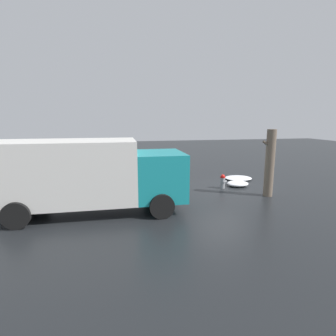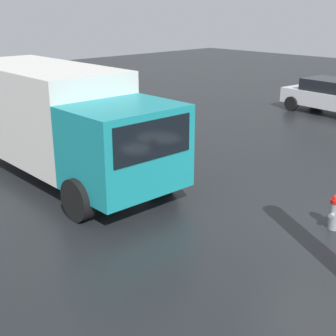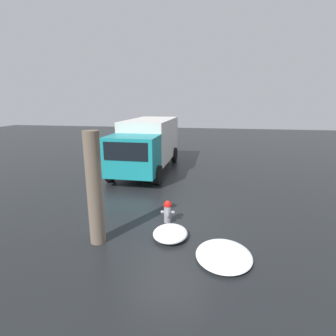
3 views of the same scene
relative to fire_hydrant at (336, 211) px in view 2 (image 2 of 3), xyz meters
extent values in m
plane|color=black|center=(0.00, 0.00, -0.37)|extent=(60.00, 60.00, 0.00)
cylinder|color=gray|center=(0.00, 0.00, -0.10)|extent=(0.24, 0.24, 0.55)
cylinder|color=gray|center=(-0.01, 0.17, -0.03)|extent=(0.10, 0.11, 0.09)
cube|color=teal|center=(3.70, 2.27, 0.97)|extent=(1.88, 2.35, 1.79)
cube|color=black|center=(2.77, 2.28, 1.33)|extent=(0.06, 1.95, 0.79)
cube|color=silver|center=(7.25, 2.23, 1.22)|extent=(5.27, 2.39, 2.29)
cylinder|color=black|center=(3.78, 1.11, 0.08)|extent=(0.90, 0.29, 0.90)
cylinder|color=black|center=(3.81, 3.43, 0.08)|extent=(0.90, 0.29, 0.90)
cylinder|color=black|center=(8.54, 1.05, 0.08)|extent=(0.90, 0.29, 0.90)
cube|color=silver|center=(5.30, -9.70, 0.23)|extent=(4.08, 2.12, 0.61)
cube|color=black|center=(5.50, -9.72, 0.77)|extent=(2.03, 1.71, 0.47)
cylinder|color=black|center=(6.55, -10.70, -0.07)|extent=(0.62, 0.26, 0.60)
cylinder|color=black|center=(6.72, -8.97, -0.07)|extent=(0.62, 0.26, 0.60)
camera|label=1|loc=(5.42, 12.20, 3.13)|focal=28.00mm
camera|label=2|loc=(-3.81, 8.11, 3.79)|focal=50.00mm
camera|label=3|loc=(-7.58, -1.31, 3.40)|focal=28.00mm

